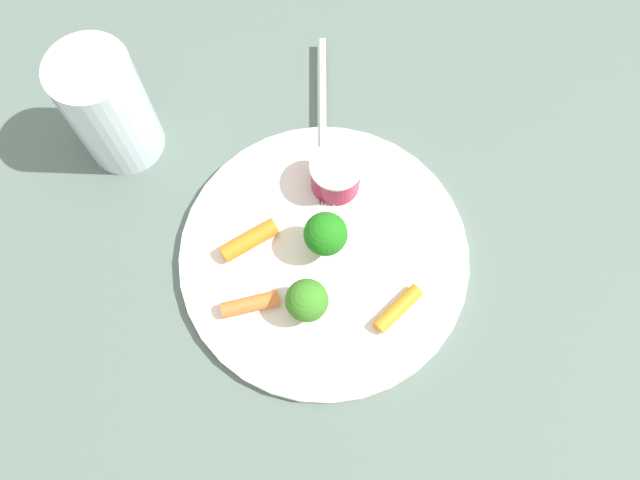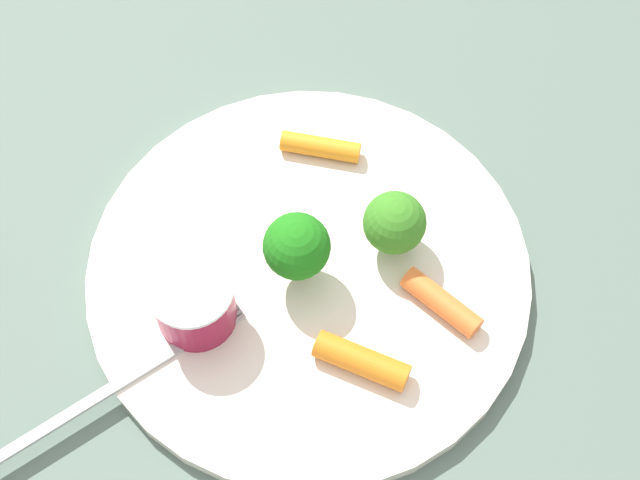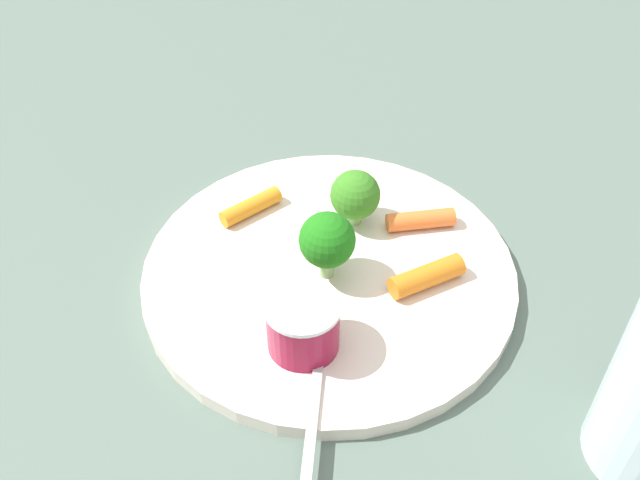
# 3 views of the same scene
# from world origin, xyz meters

# --- Properties ---
(ground_plane) EXTENTS (2.40, 2.40, 0.00)m
(ground_plane) POSITION_xyz_m (0.00, 0.00, 0.00)
(ground_plane) COLOR #53655B
(plate) EXTENTS (0.27, 0.27, 0.01)m
(plate) POSITION_xyz_m (0.00, 0.00, 0.01)
(plate) COLOR silver
(plate) RESTS_ON ground_plane
(sauce_cup) EXTENTS (0.05, 0.05, 0.04)m
(sauce_cup) POSITION_xyz_m (0.07, 0.00, 0.03)
(sauce_cup) COLOR maroon
(sauce_cup) RESTS_ON plate
(broccoli_floret_0) EXTENTS (0.04, 0.04, 0.05)m
(broccoli_floret_0) POSITION_xyz_m (-0.05, 0.01, 0.04)
(broccoli_floret_0) COLOR #8DBF71
(broccoli_floret_0) RESTS_ON plate
(broccoli_floret_1) EXTENTS (0.04, 0.04, 0.05)m
(broccoli_floret_1) POSITION_xyz_m (0.01, 0.00, 0.05)
(broccoli_floret_1) COLOR #86B471
(broccoli_floret_1) RESTS_ON plate
(carrot_stick_0) EXTENTS (0.05, 0.04, 0.01)m
(carrot_stick_0) POSITION_xyz_m (-0.04, -0.07, 0.02)
(carrot_stick_0) COLOR orange
(carrot_stick_0) RESTS_ON plate
(carrot_stick_1) EXTENTS (0.03, 0.05, 0.01)m
(carrot_stick_1) POSITION_xyz_m (-0.06, 0.06, 0.02)
(carrot_stick_1) COLOR orange
(carrot_stick_1) RESTS_ON plate
(carrot_stick_2) EXTENTS (0.05, 0.05, 0.02)m
(carrot_stick_2) POSITION_xyz_m (-0.00, 0.07, 0.02)
(carrot_stick_2) COLOR orange
(carrot_stick_2) RESTS_ON plate
(fork) EXTENTS (0.19, 0.04, 0.00)m
(fork) POSITION_xyz_m (0.14, 0.02, 0.01)
(fork) COLOR #B2B0B0
(fork) RESTS_ON plate
(drinking_glass) EXTENTS (0.08, 0.08, 0.13)m
(drinking_glass) POSITION_xyz_m (0.09, 0.22, 0.06)
(drinking_glass) COLOR silver
(drinking_glass) RESTS_ON ground_plane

